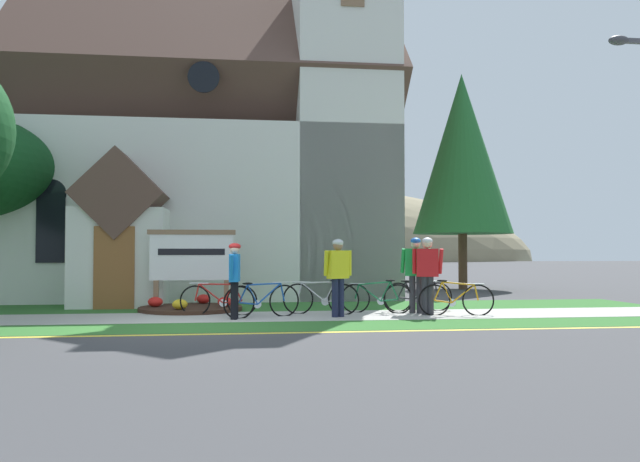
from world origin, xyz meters
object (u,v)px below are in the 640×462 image
Objects in this scene: roadside_conifer at (462,154)px; bicycle_red at (377,298)px; cyclist_in_green_jersey at (235,275)px; bicycle_silver at (219,299)px; bicycle_black at (262,300)px; cyclist_in_blue_jersey at (427,269)px; bicycle_white at (418,296)px; church_sign at (192,257)px; bicycle_blue at (456,299)px; cyclist_in_red_jersey at (416,268)px; cyclist_in_yellow_jersey at (338,271)px; bicycle_orange at (321,298)px.

bicycle_red is at bearing -121.20° from roadside_conifer.
roadside_conifer is (8.69, 9.82, 4.29)m from cyclist_in_green_jersey.
bicycle_black is at bearing -31.93° from bicycle_silver.
cyclist_in_blue_jersey reaches higher than bicycle_black.
cyclist_in_green_jersey is (-4.44, -1.30, 0.59)m from bicycle_white.
church_sign is at bearing -142.73° from roadside_conifer.
cyclist_in_green_jersey reaches higher than bicycle_red.
bicycle_blue reaches higher than bicycle_red.
cyclist_in_green_jersey reaches higher than bicycle_white.
church_sign is 4.74m from bicycle_red.
cyclist_in_red_jersey is 10.92m from roadside_conifer.
bicycle_blue is 0.96× the size of cyclist_in_red_jersey.
cyclist_in_yellow_jersey reaches higher than bicycle_red.
bicycle_orange reaches higher than bicycle_white.
church_sign is 5.84m from cyclist_in_blue_jersey.
cyclist_in_red_jersey is (2.24, -0.10, 0.69)m from bicycle_orange.
bicycle_black is (-2.75, -0.67, 0.01)m from bicycle_red.
bicycle_blue is at bearing -19.36° from cyclist_in_blue_jersey.
church_sign is at bearing 162.61° from bicycle_red.
bicycle_silver is (-4.80, -0.38, -0.01)m from bicycle_white.
bicycle_white is 0.97× the size of cyclist_in_red_jersey.
church_sign reaches higher than bicycle_blue.
bicycle_red is 0.95× the size of bicycle_white.
bicycle_black is at bearing 178.02° from bicycle_blue.
bicycle_white is at bearing 87.74° from cyclist_in_blue_jersey.
bicycle_blue is (4.40, -0.15, -0.00)m from bicycle_black.
cyclist_in_yellow_jersey is at bearing -33.50° from church_sign.
cyclist_in_blue_jersey is 1.00× the size of cyclist_in_red_jersey.
cyclist_in_green_jersey is (-0.59, -0.33, 0.58)m from bicycle_black.
cyclist_in_blue_jersey reaches higher than bicycle_silver.
cyclist_in_red_jersey reaches higher than bicycle_red.
cyclist_in_yellow_jersey reaches higher than bicycle_black.
cyclist_in_blue_jersey reaches higher than bicycle_orange.
church_sign is 2.64m from cyclist_in_green_jersey.
bicycle_blue is at bearing -12.81° from bicycle_orange.
bicycle_red is at bearing 38.03° from cyclist_in_yellow_jersey.
roadside_conifer is at bearing 58.80° from bicycle_red.
cyclist_in_red_jersey is (5.31, -1.62, -0.25)m from church_sign.
bicycle_red is 1.01× the size of cyclist_in_green_jersey.
bicycle_red is at bearing 5.62° from bicycle_orange.
cyclist_in_blue_jersey is at bearing -29.96° from bicycle_red.
bicycle_white is 1.00× the size of bicycle_orange.
cyclist_in_red_jersey is (0.88, -0.23, 0.70)m from bicycle_red.
cyclist_in_red_jersey is at bearing 6.79° from bicycle_black.
bicycle_orange is 2.24m from cyclist_in_green_jersey.
cyclist_in_red_jersey is at bearing 114.40° from cyclist_in_blue_jersey.
bicycle_black is at bearing -130.46° from roadside_conifer.
bicycle_red is at bearing 150.04° from cyclist_in_blue_jersey.
bicycle_silver is at bearing 173.57° from cyclist_in_blue_jersey.
bicycle_red is at bearing 1.10° from bicycle_silver.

